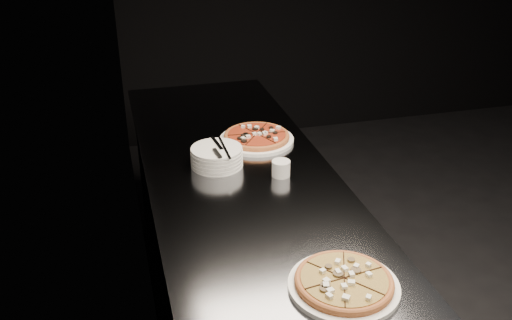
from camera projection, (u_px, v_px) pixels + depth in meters
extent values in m
cube|color=black|center=(137.00, 72.00, 1.87)|extent=(0.02, 5.00, 2.80)
cube|color=slate|center=(248.00, 284.00, 2.38)|extent=(0.70, 2.40, 0.90)
cube|color=slate|center=(247.00, 188.00, 2.18)|extent=(0.74, 2.44, 0.02)
cylinder|color=white|center=(344.00, 286.00, 1.63)|extent=(0.32, 0.32, 0.02)
cylinder|color=#B46736|center=(344.00, 282.00, 1.62)|extent=(0.32, 0.32, 0.01)
torus|color=#B46736|center=(344.00, 281.00, 1.62)|extent=(0.32, 0.32, 0.02)
cylinder|color=gold|center=(344.00, 279.00, 1.61)|extent=(0.28, 0.28, 0.01)
cylinder|color=white|center=(257.00, 140.00, 2.53)|extent=(0.33, 0.33, 0.02)
cylinder|color=#B46736|center=(257.00, 137.00, 2.53)|extent=(0.32, 0.32, 0.01)
torus|color=#B46736|center=(257.00, 136.00, 2.52)|extent=(0.32, 0.32, 0.02)
cylinder|color=#A73118|center=(257.00, 135.00, 2.52)|extent=(0.28, 0.28, 0.01)
cylinder|color=white|center=(217.00, 164.00, 2.32)|extent=(0.21, 0.21, 0.02)
cylinder|color=white|center=(217.00, 160.00, 2.31)|extent=(0.21, 0.21, 0.02)
cylinder|color=white|center=(217.00, 157.00, 2.31)|extent=(0.21, 0.21, 0.02)
cylinder|color=white|center=(217.00, 153.00, 2.30)|extent=(0.21, 0.21, 0.02)
cylinder|color=white|center=(216.00, 150.00, 2.29)|extent=(0.21, 0.21, 0.02)
cube|color=silver|center=(217.00, 143.00, 2.33)|extent=(0.03, 0.14, 0.00)
cube|color=black|center=(217.00, 153.00, 2.24)|extent=(0.02, 0.08, 0.01)
cube|color=silver|center=(225.00, 148.00, 2.29)|extent=(0.05, 0.21, 0.00)
cylinder|color=silver|center=(281.00, 168.00, 2.23)|extent=(0.07, 0.07, 0.06)
cylinder|color=black|center=(281.00, 163.00, 2.22)|extent=(0.06, 0.06, 0.01)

